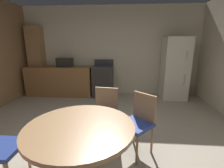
{
  "coord_description": "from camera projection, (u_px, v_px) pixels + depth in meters",
  "views": [
    {
      "loc": [
        0.42,
        -2.0,
        1.54
      ],
      "look_at": [
        0.2,
        0.95,
        0.81
      ],
      "focal_mm": 25.31,
      "sensor_mm": 36.0,
      "label": 1
    }
  ],
  "objects": [
    {
      "name": "chair_north",
      "position": [
        105.0,
        111.0,
        2.54
      ],
      "size": [
        0.45,
        0.45,
        0.87
      ],
      "rotation": [
        0.0,
        0.0,
        4.57
      ],
      "color": "#9E754C",
      "rests_on": "ground"
    },
    {
      "name": "dining_table",
      "position": [
        81.0,
        140.0,
        1.62
      ],
      "size": [
        1.1,
        1.1,
        0.76
      ],
      "color": "#9E754C",
      "rests_on": "ground"
    },
    {
      "name": "oven_range",
      "position": [
        103.0,
        81.0,
        4.86
      ],
      "size": [
        0.6,
        0.6,
        1.1
      ],
      "color": "#2D2B28",
      "rests_on": "ground"
    },
    {
      "name": "kitchen_counter",
      "position": [
        60.0,
        81.0,
        4.95
      ],
      "size": [
        2.0,
        0.6,
        0.9
      ],
      "primitive_type": "cube",
      "color": "olive",
      "rests_on": "ground"
    },
    {
      "name": "refrigerator",
      "position": [
        175.0,
        69.0,
        4.55
      ],
      "size": [
        0.68,
        0.68,
        1.76
      ],
      "color": "silver",
      "rests_on": "ground"
    },
    {
      "name": "wall_back",
      "position": [
        111.0,
        51.0,
        5.01
      ],
      "size": [
        5.73,
        0.12,
        2.7
      ],
      "primitive_type": "cube",
      "color": "beige",
      "rests_on": "ground"
    },
    {
      "name": "microwave",
      "position": [
        65.0,
        62.0,
        4.8
      ],
      "size": [
        0.44,
        0.32,
        0.26
      ],
      "primitive_type": "cube",
      "color": "black",
      "rests_on": "kitchen_counter"
    },
    {
      "name": "pantry_column",
      "position": [
        37.0,
        61.0,
        5.04
      ],
      "size": [
        0.44,
        0.36,
        2.1
      ],
      "primitive_type": "cube",
      "color": "#9E754C",
      "rests_on": "ground"
    },
    {
      "name": "ground_plane",
      "position": [
        94.0,
        152.0,
        2.33
      ],
      "size": [
        14.0,
        14.0,
        0.0
      ],
      "primitive_type": "plane",
      "color": "#A89E89"
    },
    {
      "name": "chair_northeast",
      "position": [
        139.0,
        120.0,
        2.26
      ],
      "size": [
        0.57,
        0.57,
        0.87
      ],
      "rotation": [
        0.0,
        0.0,
        3.95
      ],
      "color": "#9E754C",
      "rests_on": "ground"
    }
  ]
}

